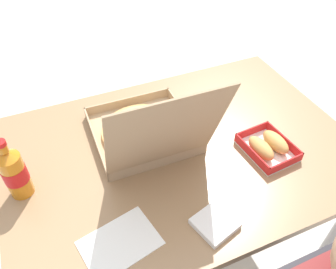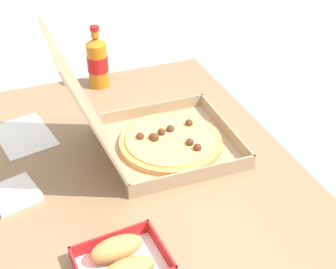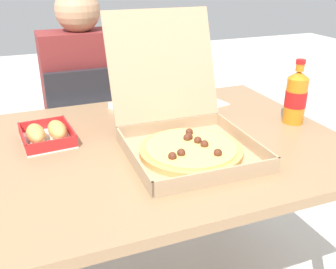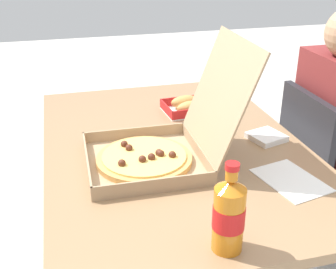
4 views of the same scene
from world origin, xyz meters
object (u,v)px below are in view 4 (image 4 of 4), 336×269
chair (325,172)px  pizza_box_open (158,147)px  cola_bottle (229,214)px  paper_menu (291,180)px  bread_side_box (188,106)px  napkin_pile (266,137)px

chair → pizza_box_open: 0.83m
cola_bottle → paper_menu: cola_bottle is taller
paper_menu → bread_side_box: bearing=-178.9°
paper_menu → chair: bearing=121.1°
chair → pizza_box_open: pizza_box_open is taller
pizza_box_open → napkin_pile: bearing=98.7°
paper_menu → napkin_pile: size_ratio=1.91×
chair → paper_menu: size_ratio=3.95×
chair → bread_side_box: size_ratio=4.12×
bread_side_box → chair: bearing=68.2°
bread_side_box → napkin_pile: size_ratio=1.83×
bread_side_box → cola_bottle: cola_bottle is taller
bread_side_box → paper_menu: bearing=13.1°
pizza_box_open → napkin_pile: pizza_box_open is taller
bread_side_box → paper_menu: bread_side_box is taller
chair → paper_menu: (0.38, -0.40, 0.24)m
pizza_box_open → bread_side_box: bearing=150.7°
cola_bottle → paper_menu: size_ratio=1.07×
cola_bottle → bread_side_box: bearing=169.2°
chair → cola_bottle: bearing=-48.9°
bread_side_box → napkin_pile: bearing=31.0°
pizza_box_open → cola_bottle: 0.45m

